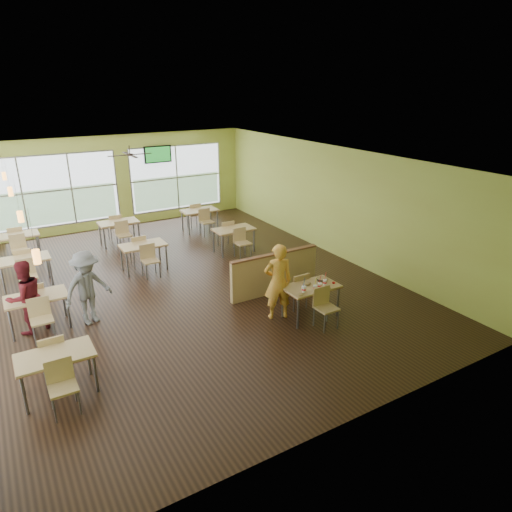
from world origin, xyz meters
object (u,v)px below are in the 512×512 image
(man_plaid, at_px, (278,282))
(food_basket, at_px, (322,279))
(main_table, at_px, (311,291))
(half_wall_divider, at_px, (275,273))

(man_plaid, distance_m, food_basket, 1.05)
(main_table, xyz_separation_m, food_basket, (0.38, 0.10, 0.15))
(man_plaid, height_order, food_basket, man_plaid)
(half_wall_divider, distance_m, food_basket, 1.42)
(food_basket, bearing_deg, man_plaid, 166.26)
(half_wall_divider, relative_size, man_plaid, 1.40)
(man_plaid, xyz_separation_m, food_basket, (1.01, -0.25, -0.07))
(half_wall_divider, bearing_deg, main_table, -90.00)
(main_table, bearing_deg, food_basket, 15.16)
(man_plaid, relative_size, food_basket, 6.35)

